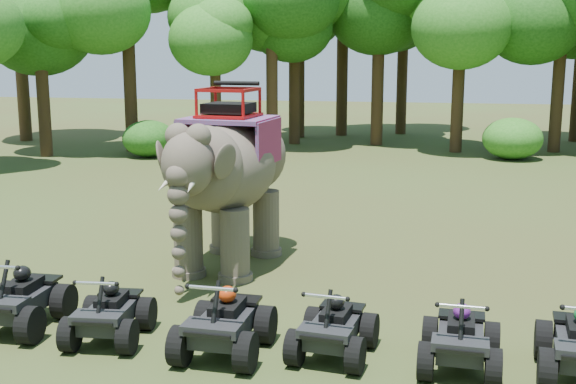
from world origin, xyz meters
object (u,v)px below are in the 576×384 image
at_px(elephant, 228,176).
at_px(atv_4, 461,330).
at_px(atv_0, 18,292).
at_px(atv_1, 109,306).
at_px(atv_2, 224,314).
at_px(atv_3, 334,320).

bearing_deg(elephant, atv_4, -37.02).
height_order(atv_0, atv_1, atv_0).
distance_m(atv_1, atv_2, 1.99).
distance_m(atv_0, atv_4, 7.23).
xyz_separation_m(atv_2, atv_4, (3.55, 0.18, -0.05)).
xyz_separation_m(atv_0, atv_1, (1.71, -0.17, -0.07)).
xyz_separation_m(atv_0, atv_3, (5.34, -0.07, -0.07)).
xyz_separation_m(elephant, atv_0, (-2.45, -4.26, -1.33)).
relative_size(atv_0, atv_4, 1.10).
xyz_separation_m(elephant, atv_3, (2.89, -4.33, -1.39)).
bearing_deg(atv_2, atv_0, 177.11).
bearing_deg(elephant, atv_1, -93.95).
height_order(atv_0, atv_3, atv_0).
distance_m(atv_2, atv_3, 1.68).
height_order(elephant, atv_4, elephant).
distance_m(atv_2, atv_4, 3.55).
height_order(atv_3, atv_4, atv_4).
bearing_deg(atv_0, atv_1, -6.56).
bearing_deg(elephant, atv_3, -50.63).
xyz_separation_m(atv_0, atv_4, (7.23, -0.15, -0.06)).
bearing_deg(atv_3, atv_0, -173.99).
xyz_separation_m(elephant, atv_2, (1.23, -4.58, -1.33)).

